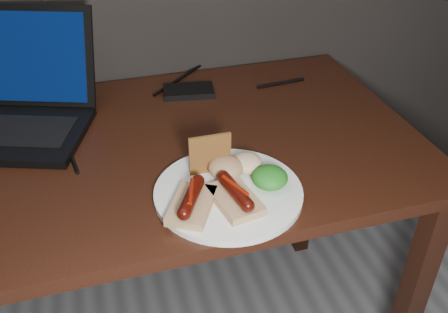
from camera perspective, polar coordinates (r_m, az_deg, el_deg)
name	(u,v)px	position (r m, az deg, el deg)	size (l,w,h in m)	color
desk	(113,183)	(1.17, -12.53, -3.00)	(1.40, 0.70, 0.75)	black
laptop	(10,103)	(1.26, -23.23, 5.64)	(0.45, 0.42, 0.25)	black
hard_drive	(189,91)	(1.32, -4.07, 7.46)	(0.13, 0.08, 0.02)	black
desk_cables	(117,114)	(1.25, -12.10, 4.78)	(0.96, 0.45, 0.01)	black
plate	(228,192)	(0.96, 0.50, -4.11)	(0.29, 0.29, 0.01)	white
bread_sausage_left	(192,202)	(0.91, -3.73, -5.16)	(0.12, 0.13, 0.04)	tan
bread_sausage_center	(235,196)	(0.92, 1.26, -4.50)	(0.09, 0.13, 0.04)	tan
crispbread	(210,154)	(0.98, -1.60, 0.30)	(0.09, 0.01, 0.09)	#955D29
salad_greens	(270,178)	(0.96, 5.27, -2.41)	(0.07, 0.07, 0.04)	#125911
salsa_mound	(226,167)	(0.99, 0.25, -1.24)	(0.07, 0.07, 0.04)	maroon
coleslaw_mound	(246,163)	(1.00, 2.59, -0.75)	(0.06, 0.06, 0.04)	beige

